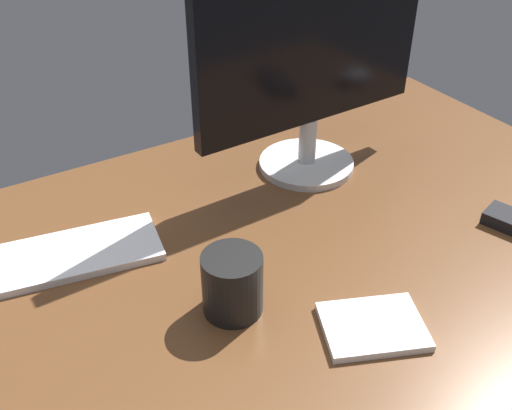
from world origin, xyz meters
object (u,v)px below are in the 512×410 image
at_px(monitor, 313,50).
at_px(coffee_mug, 232,284).
at_px(keyboard, 43,261).
at_px(notepad, 373,326).

bearing_deg(monitor, coffee_mug, -142.04).
bearing_deg(coffee_mug, keyboard, 130.91).
distance_m(monitor, notepad, 0.51).
distance_m(monitor, keyboard, 0.59).
bearing_deg(coffee_mug, monitor, 40.22).
height_order(monitor, coffee_mug, monitor).
xyz_separation_m(monitor, keyboard, (-0.54, -0.03, -0.24)).
distance_m(monitor, coffee_mug, 0.47).
relative_size(coffee_mug, notepad, 0.68).
distance_m(keyboard, coffee_mug, 0.33).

